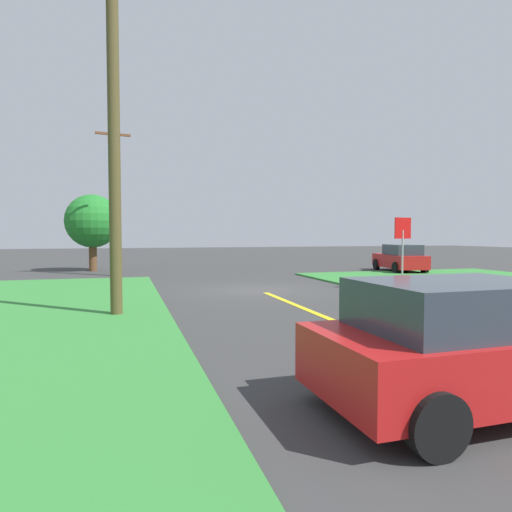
# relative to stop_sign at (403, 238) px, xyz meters

# --- Properties ---
(ground_plane) EXTENTS (120.00, 120.00, 0.00)m
(ground_plane) POSITION_rel_stop_sign_xyz_m (-5.49, 1.64, -2.05)
(ground_plane) COLOR #383838
(lane_stripe_center) EXTENTS (0.20, 14.00, 0.01)m
(lane_stripe_center) POSITION_rel_stop_sign_xyz_m (-5.49, -6.36, -2.05)
(lane_stripe_center) COLOR yellow
(lane_stripe_center) RESTS_ON ground
(stop_sign) EXTENTS (0.83, 0.18, 2.87)m
(stop_sign) POSITION_rel_stop_sign_xyz_m (0.00, 0.00, 0.00)
(stop_sign) COLOR #9EA0A8
(stop_sign) RESTS_ON ground
(car_on_crossroad) EXTENTS (2.55, 4.64, 1.62)m
(car_on_crossroad) POSITION_rel_stop_sign_xyz_m (5.02, 7.51, -1.25)
(car_on_crossroad) COLOR red
(car_on_crossroad) RESTS_ON ground
(car_behind_on_main_road) EXTENTS (4.26, 2.21, 1.62)m
(car_behind_on_main_road) POSITION_rel_stop_sign_xyz_m (-6.36, -10.75, -1.25)
(car_behind_on_main_road) COLOR red
(car_behind_on_main_road) RESTS_ON ground
(utility_pole_near) EXTENTS (1.80, 0.41, 9.41)m
(utility_pole_near) POSITION_rel_stop_sign_xyz_m (-10.80, -2.91, 2.76)
(utility_pole_near) COLOR #4F4424
(utility_pole_near) RESTS_ON ground
(utility_pole_mid) EXTENTS (1.80, 0.36, 8.14)m
(utility_pole_mid) POSITION_rel_stop_sign_xyz_m (-11.08, 9.63, 2.12)
(utility_pole_mid) COLOR brown
(utility_pole_mid) RESTS_ON ground
(oak_tree_left) EXTENTS (3.20, 3.20, 4.62)m
(oak_tree_left) POSITION_rel_stop_sign_xyz_m (-12.42, 13.28, 0.94)
(oak_tree_left) COLOR brown
(oak_tree_left) RESTS_ON ground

